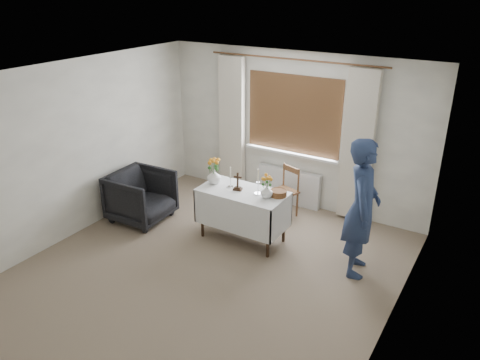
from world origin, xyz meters
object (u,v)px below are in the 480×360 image
object	(u,v)px
armchair	(141,196)
wooden_chair	(283,192)
flower_vase_right	(267,191)
wooden_cross	(238,181)
person	(362,208)
flower_vase_left	(214,177)
altar_table	(243,215)

from	to	relation	value
armchair	wooden_chair	bearing A→B (deg)	-58.02
armchair	flower_vase_right	size ratio (longest dim) A/B	4.91
wooden_cross	person	bearing A→B (deg)	-10.52
person	flower_vase_left	world-z (taller)	person
altar_table	flower_vase_left	bearing A→B (deg)	177.92
wooden_cross	flower_vase_left	distance (m)	0.41
wooden_chair	armchair	bearing A→B (deg)	-126.45
altar_table	wooden_cross	bearing A→B (deg)	-175.78
wooden_cross	flower_vase_right	distance (m)	0.46
flower_vase_right	person	bearing A→B (deg)	4.00
armchair	flower_vase_right	xyz separation A→B (m)	(2.03, 0.29, 0.46)
armchair	flower_vase_left	bearing A→B (deg)	-77.28
person	flower_vase_left	xyz separation A→B (m)	(-2.15, -0.06, -0.03)
person	flower_vase_left	size ratio (longest dim) A/B	8.50
armchair	person	distance (m)	3.37
person	wooden_cross	xyz separation A→B (m)	(-1.74, -0.08, -0.00)
altar_table	person	size ratio (longest dim) A/B	0.69
wooden_chair	wooden_cross	bearing A→B (deg)	-85.38
altar_table	flower_vase_left	world-z (taller)	flower_vase_left
flower_vase_right	wooden_cross	bearing A→B (deg)	179.46
altar_table	flower_vase_left	distance (m)	0.69
wooden_cross	flower_vase_right	bearing A→B (deg)	-13.86
armchair	flower_vase_left	world-z (taller)	flower_vase_left
altar_table	person	distance (m)	1.74
person	flower_vase_right	size ratio (longest dim) A/B	10.23
armchair	flower_vase_right	bearing A→B (deg)	-84.45
armchair	wooden_cross	distance (m)	1.68
altar_table	armchair	distance (m)	1.68
person	flower_vase_right	xyz separation A→B (m)	(-1.28, -0.09, -0.05)
flower_vase_right	wooden_chair	bearing A→B (deg)	102.51
armchair	wooden_cross	size ratio (longest dim) A/B	3.31
wooden_cross	flower_vase_left	bearing A→B (deg)	163.40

